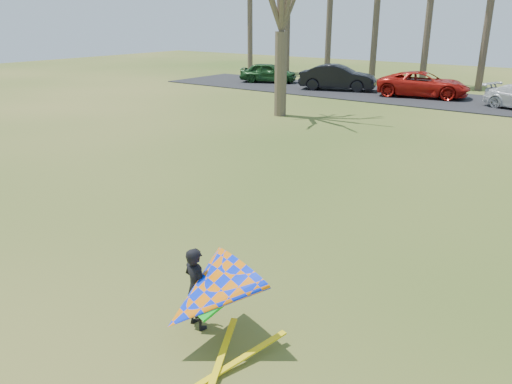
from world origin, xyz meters
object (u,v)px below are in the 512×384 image
Objects in this scene: car_0 at (268,73)px; kite_flyer at (206,296)px; car_2 at (423,84)px; car_1 at (338,77)px.

kite_flyer is at bearing -169.53° from car_0.
car_0 is at bearing 77.69° from car_2.
car_2 is (5.84, 0.41, -0.07)m from car_1.
kite_flyer reaches higher than car_1.
car_2 is at bearing 102.14° from kite_flyer.
car_1 is at bearing 113.60° from kite_flyer.
car_0 is 0.77× the size of car_2.
car_1 is 0.92× the size of car_2.
car_0 is 12.15m from car_2.
car_0 is 6.34m from car_1.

